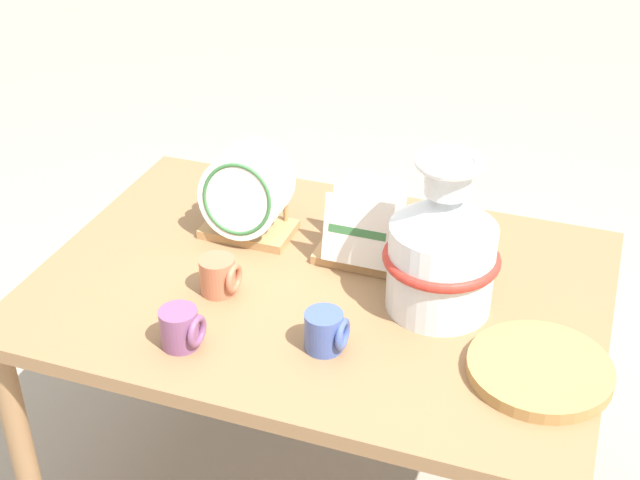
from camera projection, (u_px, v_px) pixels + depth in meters
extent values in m
cube|color=olive|center=(320.00, 288.00, 2.00)|extent=(1.26, 0.89, 0.03)
cylinder|color=olive|center=(24.00, 457.00, 2.04)|extent=(0.06, 0.06, 0.66)
cylinder|color=olive|center=(182.00, 275.00, 2.67)|extent=(0.06, 0.06, 0.66)
cylinder|color=olive|center=(578.00, 358.00, 2.34)|extent=(0.06, 0.06, 0.66)
cylinder|color=silver|center=(441.00, 266.00, 1.87)|extent=(0.22, 0.22, 0.20)
cone|color=silver|center=(446.00, 209.00, 1.79)|extent=(0.22, 0.22, 0.08)
cylinder|color=silver|center=(449.00, 177.00, 1.76)|extent=(0.09, 0.09, 0.07)
torus|color=silver|center=(450.00, 162.00, 1.74)|extent=(0.14, 0.14, 0.02)
torus|color=#B72D23|center=(442.00, 257.00, 1.85)|extent=(0.25, 0.25, 0.02)
cube|color=tan|center=(249.00, 229.00, 2.17)|extent=(0.22, 0.13, 0.02)
cylinder|color=tan|center=(229.00, 198.00, 2.21)|extent=(0.01, 0.01, 0.07)
cylinder|color=tan|center=(286.00, 209.00, 2.16)|extent=(0.01, 0.01, 0.07)
cylinder|color=white|center=(237.00, 199.00, 2.06)|extent=(0.20, 0.05, 0.20)
torus|color=#38703D|center=(237.00, 200.00, 2.06)|extent=(0.17, 0.05, 0.17)
cylinder|color=white|center=(244.00, 192.00, 2.09)|extent=(0.20, 0.05, 0.20)
cylinder|color=white|center=(250.00, 185.00, 2.12)|extent=(0.20, 0.05, 0.20)
cylinder|color=white|center=(256.00, 178.00, 2.15)|extent=(0.20, 0.05, 0.20)
cube|color=tan|center=(364.00, 254.00, 2.07)|extent=(0.22, 0.13, 0.02)
cylinder|color=tan|center=(341.00, 221.00, 2.11)|extent=(0.01, 0.01, 0.07)
cylinder|color=tan|center=(402.00, 232.00, 2.07)|extent=(0.01, 0.01, 0.07)
cube|color=white|center=(357.00, 232.00, 1.98)|extent=(0.16, 0.04, 0.16)
cube|color=white|center=(365.00, 220.00, 2.02)|extent=(0.16, 0.04, 0.16)
cube|color=white|center=(372.00, 208.00, 2.07)|extent=(0.16, 0.04, 0.16)
cube|color=#38703D|center=(357.00, 232.00, 1.98)|extent=(0.13, 0.01, 0.02)
cylinder|color=#AD7F47|center=(539.00, 373.00, 1.72)|extent=(0.28, 0.28, 0.01)
cylinder|color=#AD7F47|center=(540.00, 369.00, 1.72)|extent=(0.28, 0.28, 0.01)
cylinder|color=#AD7F47|center=(540.00, 366.00, 1.71)|extent=(0.28, 0.28, 0.01)
cylinder|color=#7A4770|center=(179.00, 328.00, 1.78)|extent=(0.08, 0.08, 0.08)
torus|color=#7A4770|center=(197.00, 331.00, 1.77)|extent=(0.01, 0.07, 0.07)
cylinder|color=#42569E|center=(324.00, 331.00, 1.77)|extent=(0.08, 0.08, 0.08)
torus|color=#42569E|center=(343.00, 334.00, 1.76)|extent=(0.01, 0.07, 0.07)
cylinder|color=#B76647|center=(218.00, 276.00, 1.94)|extent=(0.08, 0.08, 0.08)
torus|color=#B76647|center=(234.00, 278.00, 1.93)|extent=(0.01, 0.07, 0.07)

